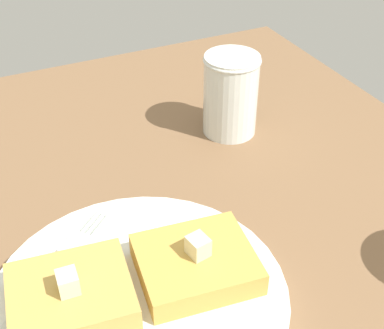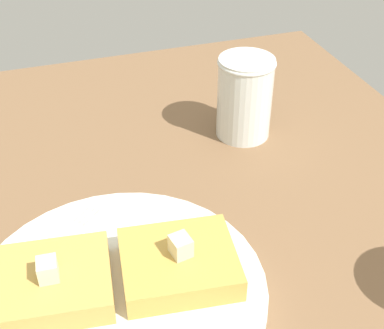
% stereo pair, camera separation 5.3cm
% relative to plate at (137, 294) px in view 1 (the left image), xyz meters
% --- Properties ---
extents(plate, '(0.25, 0.25, 0.02)m').
position_rel_plate_xyz_m(plate, '(0.00, 0.00, 0.00)').
color(plate, silver).
rests_on(plate, table_surface).
extents(toast_slice_left, '(0.10, 0.09, 0.02)m').
position_rel_plate_xyz_m(toast_slice_left, '(-0.05, 0.01, 0.02)').
color(toast_slice_left, tan).
rests_on(toast_slice_left, plate).
extents(toast_slice_middle, '(0.10, 0.09, 0.02)m').
position_rel_plate_xyz_m(toast_slice_middle, '(0.05, -0.01, 0.02)').
color(toast_slice_middle, gold).
rests_on(toast_slice_middle, plate).
extents(butter_pat_primary, '(0.02, 0.02, 0.02)m').
position_rel_plate_xyz_m(butter_pat_primary, '(-0.05, 0.00, 0.04)').
color(butter_pat_primary, beige).
rests_on(butter_pat_primary, toast_slice_left).
extents(butter_pat_secondary, '(0.02, 0.02, 0.02)m').
position_rel_plate_xyz_m(butter_pat_secondary, '(0.05, -0.00, 0.04)').
color(butter_pat_secondary, beige).
rests_on(butter_pat_secondary, toast_slice_middle).
extents(fork, '(0.13, 0.12, 0.00)m').
position_rel_plate_xyz_m(fork, '(-0.05, 0.05, 0.01)').
color(fork, silver).
rests_on(fork, plate).
extents(syrup_jar, '(0.07, 0.07, 0.10)m').
position_rel_plate_xyz_m(syrup_jar, '(0.20, 0.20, 0.04)').
color(syrup_jar, '#43220B').
rests_on(syrup_jar, table_surface).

